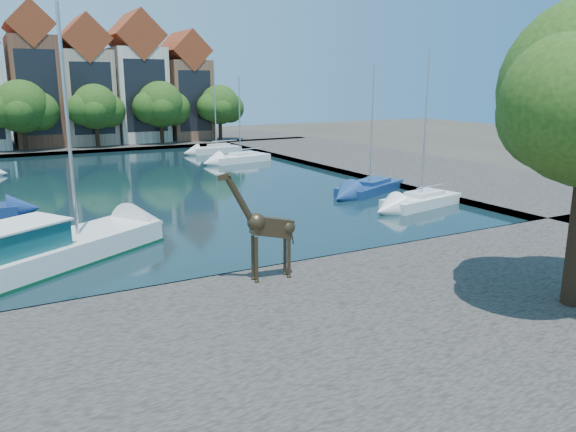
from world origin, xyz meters
The scene contains 19 objects.
ground centered at (0.00, 0.00, 0.00)m, with size 160.00×160.00×0.00m, color #38332B.
water_basin centered at (0.00, 24.00, 0.04)m, with size 38.00×50.00×0.08m, color black.
near_quay centered at (0.00, -7.00, 0.25)m, with size 50.00×14.00×0.50m, color #4A4540.
far_quay centered at (0.00, 56.00, 0.25)m, with size 60.00×16.00×0.50m, color #4A4540.
right_quay centered at (25.00, 24.00, 0.25)m, with size 14.00×52.00×0.50m, color #4A4540.
townhouse_center centered at (-4.00, 55.99, 8.36)m, with size 5.44×9.18×16.93m.
townhouse_east_inner centered at (2.00, 55.99, 7.73)m, with size 5.94×9.18×15.79m.
townhouse_east_mid centered at (8.50, 55.99, 8.10)m, with size 6.43×9.18×16.65m.
townhouse_east_end centered at (15.00, 55.99, 7.11)m, with size 5.44×9.18×14.43m.
far_tree_mid_west centered at (-5.89, 50.49, 5.29)m, with size 7.80×6.00×8.00m.
far_tree_mid_east centered at (2.10, 50.49, 5.13)m, with size 7.02×5.40×7.52m.
far_tree_east centered at (10.11, 50.49, 5.24)m, with size 7.54×5.80×7.84m.
far_tree_far_east centered at (18.09, 50.49, 5.08)m, with size 6.76×5.20×7.36m.
giraffe_statue centered at (-0.98, -1.48, 2.68)m, with size 3.10×0.62×4.43m.
motorsailer centered at (-8.31, 5.84, 0.97)m, with size 10.75×8.27×11.54m.
sailboat_right_a centered at (15.00, 7.35, 0.62)m, with size 6.37×3.25×10.27m.
sailboat_right_b centered at (15.00, 13.03, 0.57)m, with size 6.95×4.79×9.43m.
sailboat_right_c centered at (13.07, 32.78, 0.61)m, with size 6.59×3.35×8.64m.
sailboat_right_d centered at (13.58, 40.85, 0.68)m, with size 5.71×2.21×10.43m.
Camera 1 is at (-10.46, -20.64, 8.23)m, focal length 35.00 mm.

